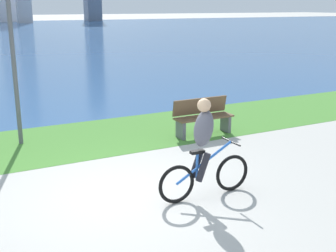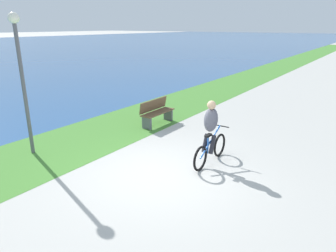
% 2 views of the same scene
% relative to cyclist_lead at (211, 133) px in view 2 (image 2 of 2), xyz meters
% --- Properties ---
extents(ground_plane, '(300.00, 300.00, 0.00)m').
position_rel_cyclist_lead_xyz_m(ground_plane, '(-1.22, 0.64, -0.84)').
color(ground_plane, '#B2AFA8').
extents(grass_strip_bayside, '(120.00, 3.10, 0.01)m').
position_rel_cyclist_lead_xyz_m(grass_strip_bayside, '(-1.22, 4.15, -0.83)').
color(grass_strip_bayside, '#478433').
rests_on(grass_strip_bayside, ground).
extents(cyclist_lead, '(1.73, 0.52, 1.68)m').
position_rel_cyclist_lead_xyz_m(cyclist_lead, '(0.00, 0.00, 0.00)').
color(cyclist_lead, black).
rests_on(cyclist_lead, ground).
extents(bench_near_path, '(1.50, 0.47, 0.90)m').
position_rel_cyclist_lead_xyz_m(bench_near_path, '(1.94, 3.16, -0.39)').
color(bench_near_path, brown).
rests_on(bench_near_path, ground).
extents(lamppost_tall, '(0.28, 0.28, 3.75)m').
position_rel_cyclist_lead_xyz_m(lamppost_tall, '(-2.20, 4.45, 1.63)').
color(lamppost_tall, '#595960').
rests_on(lamppost_tall, ground).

